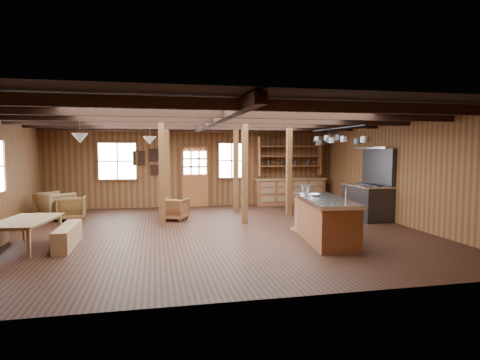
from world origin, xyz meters
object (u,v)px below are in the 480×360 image
at_px(kitchen_island, 324,219).
at_px(commercial_range, 369,196).
at_px(armchair_b, 175,209).
at_px(armchair_c, 55,205).
at_px(dining_table, 28,234).
at_px(armchair_a, 72,208).

height_order(kitchen_island, commercial_range, commercial_range).
relative_size(armchair_b, armchair_c, 0.80).
bearing_deg(commercial_range, dining_table, -168.31).
relative_size(commercial_range, dining_table, 1.23).
bearing_deg(armchair_b, armchair_c, 9.35).
xyz_separation_m(armchair_a, armchair_b, (2.86, -0.62, -0.02)).
bearing_deg(armchair_a, armchair_b, 162.31).
height_order(kitchen_island, armchair_a, kitchen_island).
xyz_separation_m(kitchen_island, armchair_b, (-3.07, 3.30, -0.16)).
bearing_deg(armchair_b, kitchen_island, 157.49).
bearing_deg(armchair_b, armchair_a, 12.37).
relative_size(armchair_a, armchair_b, 1.07).
bearing_deg(armchair_c, dining_table, 137.70).
bearing_deg(armchair_a, dining_table, 81.06).
xyz_separation_m(armchair_a, armchair_c, (-0.50, 0.30, 0.05)).
distance_m(armchair_b, armchair_c, 3.48).
height_order(commercial_range, dining_table, commercial_range).
height_order(armchair_b, armchair_c, armchair_c).
xyz_separation_m(dining_table, armchair_c, (-0.30, 3.62, 0.09)).
relative_size(commercial_range, armchair_a, 2.79).
bearing_deg(dining_table, commercial_range, -70.49).
distance_m(commercial_range, dining_table, 8.73).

